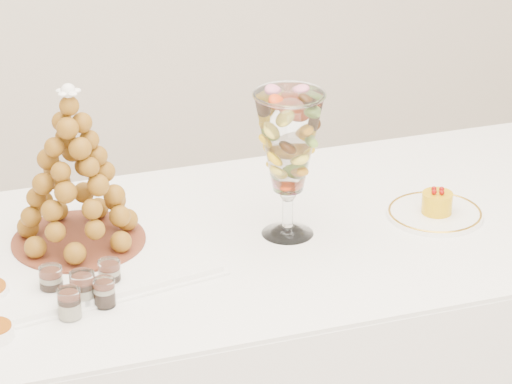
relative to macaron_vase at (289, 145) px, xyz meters
name	(u,v)px	position (x,y,z in m)	size (l,w,h in m)	color
lace_tray	(67,258)	(-0.51, 0.05, -0.22)	(0.57, 0.43, 0.02)	white
macaron_vase	(289,145)	(0.00, 0.00, 0.00)	(0.16, 0.16, 0.35)	white
cake_plate	(435,214)	(0.37, -0.04, -0.22)	(0.23, 0.23, 0.01)	white
verrine_a	(51,282)	(-0.58, -0.09, -0.19)	(0.05, 0.05, 0.07)	white
verrine_b	(83,288)	(-0.52, -0.14, -0.19)	(0.05, 0.05, 0.07)	white
verrine_c	(110,274)	(-0.45, -0.10, -0.19)	(0.05, 0.05, 0.07)	white
verrine_d	(69,304)	(-0.56, -0.19, -0.19)	(0.05, 0.05, 0.07)	white
verrine_e	(104,293)	(-0.48, -0.17, -0.19)	(0.05, 0.05, 0.06)	white
croquembouche	(74,167)	(-0.47, 0.10, -0.02)	(0.31, 0.31, 0.38)	brown
mousse_cake	(437,202)	(0.37, -0.05, -0.19)	(0.07, 0.07, 0.06)	#DCA50A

